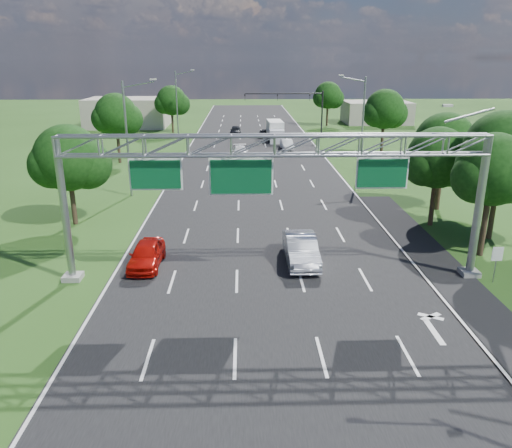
{
  "coord_description": "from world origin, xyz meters",
  "views": [
    {
      "loc": [
        -1.4,
        -13.84,
        11.82
      ],
      "look_at": [
        -0.71,
        12.04,
        3.17
      ],
      "focal_mm": 35.0,
      "sensor_mm": 36.0,
      "label": 1
    }
  ],
  "objects_px": {
    "box_truck": "(275,131)",
    "red_coupe": "(147,254)",
    "sign_gantry": "(276,157)",
    "regulatory_sign": "(497,257)",
    "silver_sedan": "(301,249)",
    "traffic_signal": "(300,103)"
  },
  "relations": [
    {
      "from": "box_truck",
      "to": "red_coupe",
      "type": "bearing_deg",
      "value": -105.42
    },
    {
      "from": "sign_gantry",
      "to": "traffic_signal",
      "type": "distance_m",
      "value": 53.51
    },
    {
      "from": "traffic_signal",
      "to": "red_coupe",
      "type": "xyz_separation_m",
      "value": [
        -14.65,
        -51.21,
        -4.42
      ]
    },
    {
      "from": "red_coupe",
      "to": "silver_sedan",
      "type": "height_order",
      "value": "silver_sedan"
    },
    {
      "from": "sign_gantry",
      "to": "box_truck",
      "type": "height_order",
      "value": "sign_gantry"
    },
    {
      "from": "sign_gantry",
      "to": "regulatory_sign",
      "type": "relative_size",
      "value": 11.19
    },
    {
      "from": "regulatory_sign",
      "to": "red_coupe",
      "type": "height_order",
      "value": "regulatory_sign"
    },
    {
      "from": "regulatory_sign",
      "to": "red_coupe",
      "type": "distance_m",
      "value": 19.79
    },
    {
      "from": "sign_gantry",
      "to": "red_coupe",
      "type": "distance_m",
      "value": 9.86
    },
    {
      "from": "regulatory_sign",
      "to": "box_truck",
      "type": "height_order",
      "value": "box_truck"
    },
    {
      "from": "red_coupe",
      "to": "silver_sedan",
      "type": "distance_m",
      "value": 9.23
    },
    {
      "from": "traffic_signal",
      "to": "red_coupe",
      "type": "distance_m",
      "value": 53.45
    },
    {
      "from": "silver_sedan",
      "to": "regulatory_sign",
      "type": "bearing_deg",
      "value": -17.93
    },
    {
      "from": "red_coupe",
      "to": "box_truck",
      "type": "xyz_separation_m",
      "value": [
        10.68,
        47.74,
        0.6
      ]
    },
    {
      "from": "regulatory_sign",
      "to": "silver_sedan",
      "type": "distance_m",
      "value": 10.84
    },
    {
      "from": "traffic_signal",
      "to": "box_truck",
      "type": "bearing_deg",
      "value": -138.83
    },
    {
      "from": "sign_gantry",
      "to": "box_truck",
      "type": "bearing_deg",
      "value": 86.33
    },
    {
      "from": "silver_sedan",
      "to": "box_truck",
      "type": "bearing_deg",
      "value": 87.31
    },
    {
      "from": "traffic_signal",
      "to": "red_coupe",
      "type": "relative_size",
      "value": 2.77
    },
    {
      "from": "red_coupe",
      "to": "box_truck",
      "type": "distance_m",
      "value": 48.92
    },
    {
      "from": "sign_gantry",
      "to": "box_truck",
      "type": "distance_m",
      "value": 49.94
    },
    {
      "from": "red_coupe",
      "to": "box_truck",
      "type": "bearing_deg",
      "value": 78.61
    }
  ]
}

